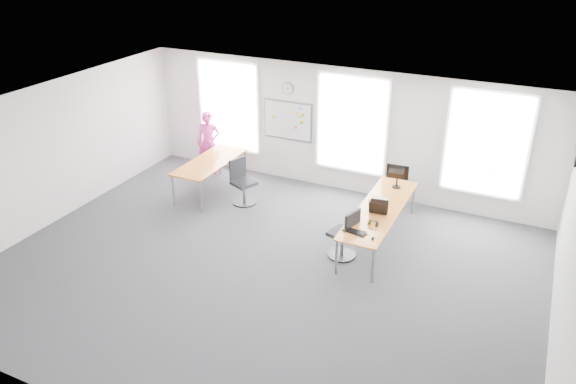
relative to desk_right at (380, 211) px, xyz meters
The scene contains 23 objects.
floor 2.66m from the desk_right, 130.08° to the right, with size 10.00×10.00×0.00m, color #25252A.
ceiling 3.44m from the desk_right, 130.08° to the right, with size 10.00×10.00×0.00m, color silver.
wall_back 2.74m from the desk_right, 128.96° to the left, with size 10.00×10.00×0.00m, color silver.
wall_front 6.24m from the desk_right, 105.47° to the right, with size 10.00×10.00×0.00m, color silver.
wall_left 6.98m from the desk_right, 163.57° to the right, with size 10.00×10.00×0.00m, color silver.
wall_right 3.96m from the desk_right, 30.33° to the right, with size 10.00×10.00×0.00m, color silver.
window_left 5.16m from the desk_right, 156.62° to the left, with size 1.60×0.06×2.20m, color white.
window_mid 2.62m from the desk_right, 123.88° to the left, with size 1.60×0.06×2.20m, color white.
window_right 2.79m from the desk_right, 50.60° to the left, with size 1.60×0.06×2.20m, color white.
desk_right is the anchor object (origin of this frame).
desk_left 4.39m from the desk_right, behind, with size 0.87×2.16×0.79m.
chair_right 0.99m from the desk_right, 115.00° to the right, with size 0.58×0.58×1.04m.
chair_left 3.41m from the desk_right, behind, with size 0.63×0.63×1.05m.
person 5.22m from the desk_right, 163.19° to the left, with size 0.60×0.39×1.64m, color #DD339B.
whiteboard 3.71m from the desk_right, 146.18° to the left, with size 1.20×0.03×0.90m, color silver.
wall_clock 3.97m from the desk_right, 146.18° to the left, with size 0.30×0.30×0.04m, color gray.
keyboard 1.14m from the desk_right, 97.25° to the right, with size 0.46×0.16×0.02m, color black.
mouse 1.24m from the desk_right, 78.76° to the right, with size 0.06×0.10×0.04m, color black.
lens_cap 0.85m from the desk_right, 82.09° to the right, with size 0.06×0.06×0.01m, color black.
headphones 0.74m from the desk_right, 83.31° to the right, with size 0.19×0.10×0.11m.
laptop_sleeve 0.31m from the desk_right, 81.03° to the right, with size 0.36×0.23×0.29m.
paper_stack 0.23m from the desk_right, 116.34° to the left, with size 0.33×0.25×0.11m, color beige.
monitor 1.16m from the desk_right, 88.20° to the left, with size 0.48×0.19×0.53m.
Camera 1 is at (4.25, -7.84, 5.96)m, focal length 35.00 mm.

